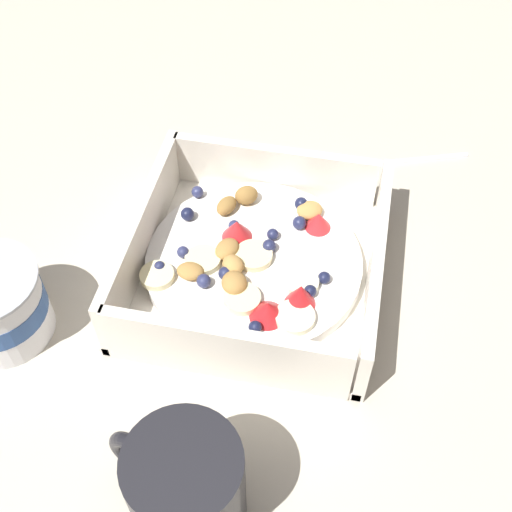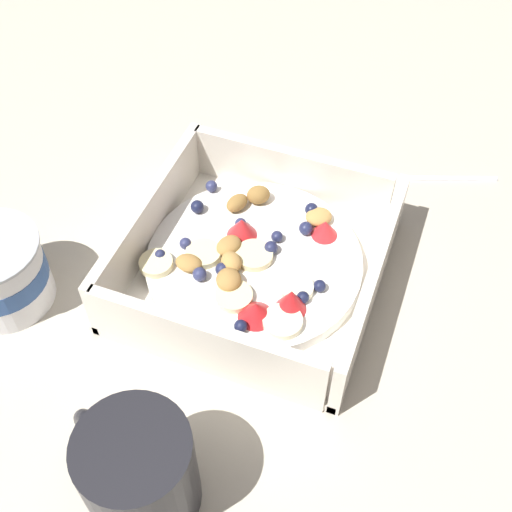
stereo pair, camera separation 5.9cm
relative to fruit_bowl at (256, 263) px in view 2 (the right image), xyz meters
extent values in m
plane|color=beige|center=(0.00, 0.00, -0.02)|extent=(2.40, 2.40, 0.00)
cube|color=white|center=(0.00, 0.00, -0.02)|extent=(0.22, 0.22, 0.01)
cube|color=white|center=(0.00, -0.11, 0.01)|extent=(0.22, 0.01, 0.07)
cube|color=white|center=(0.00, 0.11, 0.01)|extent=(0.22, 0.01, 0.07)
cube|color=white|center=(-0.11, 0.00, 0.01)|extent=(0.01, 0.20, 0.07)
cube|color=white|center=(0.11, 0.00, 0.01)|extent=(0.01, 0.20, 0.07)
cylinder|color=white|center=(0.00, 0.00, 0.00)|extent=(0.20, 0.20, 0.01)
cylinder|color=beige|center=(-0.01, 0.05, 0.01)|extent=(0.04, 0.04, 0.01)
cylinder|color=beige|center=(-0.05, 0.00, 0.01)|extent=(0.05, 0.05, 0.01)
cylinder|color=#F7EFC6|center=(-0.02, -0.05, 0.01)|extent=(0.04, 0.04, 0.01)
cylinder|color=beige|center=(0.00, 0.01, 0.01)|extent=(0.05, 0.05, 0.01)
cylinder|color=#F7EFC6|center=(-0.06, -0.05, 0.01)|extent=(0.04, 0.04, 0.01)
cylinder|color=beige|center=(-0.04, 0.08, 0.01)|extent=(0.03, 0.03, 0.01)
cone|color=red|center=(-0.06, -0.02, 0.01)|extent=(0.04, 0.04, 0.02)
cone|color=red|center=(0.05, -0.05, 0.01)|extent=(0.03, 0.03, 0.02)
cone|color=red|center=(-0.04, -0.05, 0.02)|extent=(0.04, 0.04, 0.03)
cone|color=red|center=(0.02, 0.02, 0.01)|extent=(0.04, 0.04, 0.02)
sphere|color=#191E3D|center=(0.04, 0.07, 0.01)|extent=(0.01, 0.01, 0.01)
sphere|color=#191E3D|center=(-0.07, -0.01, 0.01)|extent=(0.01, 0.01, 0.01)
sphere|color=#23284C|center=(0.05, -0.03, 0.01)|extent=(0.01, 0.01, 0.01)
sphere|color=#23284C|center=(-0.02, 0.02, 0.01)|extent=(0.01, 0.01, 0.01)
sphere|color=#191E3D|center=(-0.01, -0.06, 0.01)|extent=(0.01, 0.01, 0.01)
sphere|color=navy|center=(-0.01, 0.07, 0.01)|extent=(0.01, 0.01, 0.01)
sphere|color=navy|center=(0.03, 0.03, 0.01)|extent=(0.01, 0.01, 0.01)
sphere|color=#191E3D|center=(0.07, -0.03, 0.01)|extent=(0.01, 0.01, 0.01)
sphere|color=#23284C|center=(0.01, -0.01, 0.01)|extent=(0.01, 0.01, 0.01)
sphere|color=#23284C|center=(-0.03, 0.08, 0.01)|extent=(0.01, 0.01, 0.01)
sphere|color=#23284C|center=(0.03, -0.01, 0.01)|extent=(0.01, 0.01, 0.01)
sphere|color=#191E3D|center=(-0.03, -0.05, 0.01)|extent=(0.01, 0.01, 0.01)
sphere|color=navy|center=(0.07, 0.07, 0.01)|extent=(0.01, 0.01, 0.01)
sphere|color=navy|center=(-0.04, 0.04, 0.01)|extent=(0.01, 0.01, 0.01)
ellipsoid|color=#AD7F42|center=(-0.03, 0.05, 0.01)|extent=(0.02, 0.03, 0.01)
ellipsoid|color=#AD7F42|center=(-0.04, 0.01, 0.01)|extent=(0.03, 0.03, 0.02)
ellipsoid|color=olive|center=(0.07, 0.02, 0.01)|extent=(0.03, 0.03, 0.02)
ellipsoid|color=#AD7F42|center=(0.00, 0.03, 0.01)|extent=(0.03, 0.03, 0.01)
ellipsoid|color=olive|center=(0.06, 0.04, 0.01)|extent=(0.03, 0.02, 0.01)
ellipsoid|color=tan|center=(0.07, -0.04, 0.01)|extent=(0.03, 0.03, 0.01)
ellipsoid|color=tan|center=(-0.02, 0.02, 0.01)|extent=(0.03, 0.03, 0.02)
ellipsoid|color=silver|center=(0.16, -0.05, -0.02)|extent=(0.05, 0.06, 0.01)
cylinder|color=silver|center=(0.19, -0.14, -0.02)|extent=(0.05, 0.12, 0.01)
cylinder|color=black|center=(-0.22, 0.00, 0.02)|extent=(0.08, 0.08, 0.09)
torus|color=black|center=(-0.21, 0.04, 0.03)|extent=(0.03, 0.05, 0.05)
camera|label=1|loc=(-0.37, -0.08, 0.47)|focal=45.97mm
camera|label=2|loc=(-0.35, -0.13, 0.47)|focal=45.97mm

